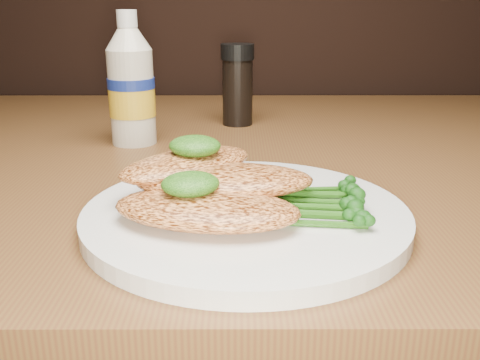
{
  "coord_description": "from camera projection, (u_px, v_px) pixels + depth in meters",
  "views": [
    {
      "loc": [
        0.03,
        0.39,
        0.93
      ],
      "look_at": [
        0.03,
        0.8,
        0.79
      ],
      "focal_mm": 39.78,
      "sensor_mm": 36.0,
      "label": 1
    }
  ],
  "objects": [
    {
      "name": "plate",
      "position": [
        246.0,
        215.0,
        0.45
      ],
      "size": [
        0.27,
        0.27,
        0.01
      ],
      "primitive_type": "cylinder",
      "color": "white",
      "rests_on": "dining_table"
    },
    {
      "name": "chicken_front",
      "position": [
        206.0,
        209.0,
        0.41
      ],
      "size": [
        0.16,
        0.1,
        0.02
      ],
      "primitive_type": "ellipsoid",
      "rotation": [
        0.0,
        0.0,
        -0.19
      ],
      "color": "#F2924D",
      "rests_on": "plate"
    },
    {
      "name": "chicken_mid",
      "position": [
        224.0,
        180.0,
        0.45
      ],
      "size": [
        0.15,
        0.08,
        0.02
      ],
      "primitive_type": "ellipsoid",
      "rotation": [
        0.0,
        0.0,
        0.02
      ],
      "color": "#F2924D",
      "rests_on": "plate"
    },
    {
      "name": "chicken_back",
      "position": [
        187.0,
        164.0,
        0.47
      ],
      "size": [
        0.14,
        0.14,
        0.02
      ],
      "primitive_type": "ellipsoid",
      "rotation": [
        0.0,
        0.0,
        0.72
      ],
      "color": "#F2924D",
      "rests_on": "plate"
    },
    {
      "name": "pesto_front",
      "position": [
        190.0,
        184.0,
        0.41
      ],
      "size": [
        0.06,
        0.05,
        0.02
      ],
      "primitive_type": "ellipsoid",
      "rotation": [
        0.0,
        0.0,
        0.33
      ],
      "color": "black",
      "rests_on": "chicken_front"
    },
    {
      "name": "pesto_back",
      "position": [
        195.0,
        146.0,
        0.47
      ],
      "size": [
        0.06,
        0.06,
        0.02
      ],
      "primitive_type": "ellipsoid",
      "rotation": [
        0.0,
        0.0,
        -0.35
      ],
      "color": "black",
      "rests_on": "chicken_back"
    },
    {
      "name": "broccolini_bundle",
      "position": [
        296.0,
        198.0,
        0.44
      ],
      "size": [
        0.13,
        0.1,
        0.02
      ],
      "primitive_type": null,
      "rotation": [
        0.0,
        0.0,
        0.02
      ],
      "color": "#215111",
      "rests_on": "plate"
    },
    {
      "name": "mayo_bottle",
      "position": [
        131.0,
        79.0,
        0.68
      ],
      "size": [
        0.08,
        0.08,
        0.17
      ],
      "primitive_type": null,
      "rotation": [
        0.0,
        0.0,
        0.31
      ],
      "color": "beige",
      "rests_on": "dining_table"
    },
    {
      "name": "pepper_grinder",
      "position": [
        238.0,
        85.0,
        0.79
      ],
      "size": [
        0.06,
        0.06,
        0.12
      ],
      "primitive_type": null,
      "rotation": [
        0.0,
        0.0,
        0.35
      ],
      "color": "black",
      "rests_on": "dining_table"
    }
  ]
}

